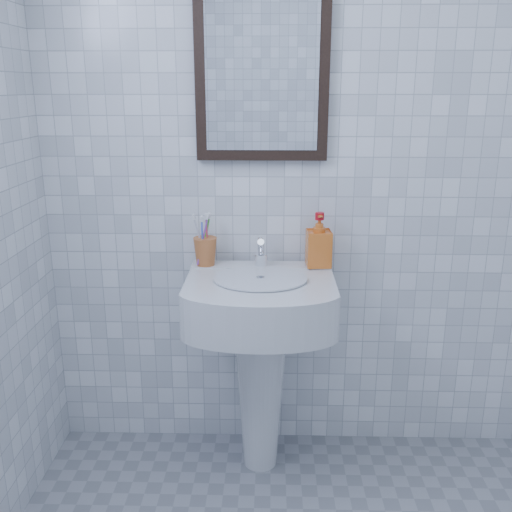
{
  "coord_description": "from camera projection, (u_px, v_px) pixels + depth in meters",
  "views": [
    {
      "loc": [
        -0.19,
        -1.04,
        1.51
      ],
      "look_at": [
        -0.24,
        0.86,
        0.95
      ],
      "focal_mm": 40.0,
      "sensor_mm": 36.0,
      "label": 1
    }
  ],
  "objects": [
    {
      "name": "wall_back",
      "position": [
        320.0,
        157.0,
        2.21
      ],
      "size": [
        2.2,
        0.02,
        2.5
      ],
      "primitive_type": "cube",
      "color": "white",
      "rests_on": "ground"
    },
    {
      "name": "washbasin",
      "position": [
        260.0,
        341.0,
        2.21
      ],
      "size": [
        0.55,
        0.4,
        0.84
      ],
      "color": "silver",
      "rests_on": "ground"
    },
    {
      "name": "faucet",
      "position": [
        261.0,
        255.0,
        2.21
      ],
      "size": [
        0.05,
        0.11,
        0.13
      ],
      "color": "silver",
      "rests_on": "washbasin"
    },
    {
      "name": "toothbrush_cup",
      "position": [
        205.0,
        251.0,
        2.23
      ],
      "size": [
        0.1,
        0.1,
        0.11
      ],
      "primitive_type": null,
      "rotation": [
        0.0,
        0.0,
        -0.08
      ],
      "color": "#BB642F",
      "rests_on": "washbasin"
    },
    {
      "name": "soap_dispenser",
      "position": [
        319.0,
        240.0,
        2.21
      ],
      "size": [
        0.1,
        0.1,
        0.21
      ],
      "primitive_type": "imported",
      "rotation": [
        0.0,
        0.0,
        0.06
      ],
      "color": "#CE4B14",
      "rests_on": "washbasin"
    },
    {
      "name": "wall_mirror",
      "position": [
        262.0,
        76.0,
        2.12
      ],
      "size": [
        0.5,
        0.04,
        0.62
      ],
      "color": "black",
      "rests_on": "wall_back"
    }
  ]
}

